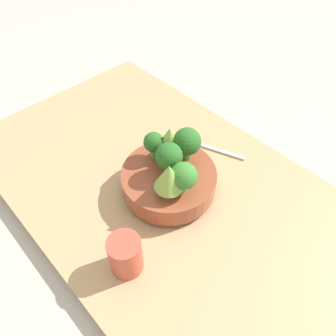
{
  "coord_description": "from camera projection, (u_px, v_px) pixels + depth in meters",
  "views": [
    {
      "loc": [
        -0.37,
        0.36,
        0.71
      ],
      "look_at": [
        0.01,
        0.0,
        0.12
      ],
      "focal_mm": 35.0,
      "sensor_mm": 36.0,
      "label": 1
    }
  ],
  "objects": [
    {
      "name": "broccoli_floret_center",
      "position": [
        168.0,
        157.0,
        0.76
      ],
      "size": [
        0.06,
        0.06,
        0.09
      ],
      "color": "#6BA34C",
      "rests_on": "bowl"
    },
    {
      "name": "bowl",
      "position": [
        168.0,
        181.0,
        0.82
      ],
      "size": [
        0.24,
        0.24,
        0.07
      ],
      "color": "brown",
      "rests_on": "table"
    },
    {
      "name": "broccoli_floret_front",
      "position": [
        187.0,
        142.0,
        0.8
      ],
      "size": [
        0.07,
        0.07,
        0.09
      ],
      "color": "#609347",
      "rests_on": "bowl"
    },
    {
      "name": "fork",
      "position": [
        216.0,
        150.0,
        0.95
      ],
      "size": [
        0.16,
        0.07,
        0.01
      ],
      "color": "#B2B2B7",
      "rests_on": "table"
    },
    {
      "name": "table",
      "position": [
        170.0,
        195.0,
        0.86
      ],
      "size": [
        1.16,
        0.65,
        0.04
      ],
      "color": "tan",
      "rests_on": "ground_plane"
    },
    {
      "name": "broccoli_floret_left",
      "position": [
        183.0,
        176.0,
        0.73
      ],
      "size": [
        0.06,
        0.06,
        0.08
      ],
      "color": "#6BA34C",
      "rests_on": "bowl"
    },
    {
      "name": "romanesco_piece_far",
      "position": [
        169.0,
        177.0,
        0.72
      ],
      "size": [
        0.07,
        0.07,
        0.09
      ],
      "color": "#609347",
      "rests_on": "bowl"
    },
    {
      "name": "romanesco_piece_near",
      "position": [
        170.0,
        139.0,
        0.8
      ],
      "size": [
        0.07,
        0.07,
        0.1
      ],
      "color": "#609347",
      "rests_on": "bowl"
    },
    {
      "name": "cup",
      "position": [
        126.0,
        255.0,
        0.68
      ],
      "size": [
        0.07,
        0.07,
        0.1
      ],
      "color": "#C64C38",
      "rests_on": "table"
    },
    {
      "name": "ground_plane",
      "position": [
        170.0,
        199.0,
        0.88
      ],
      "size": [
        6.0,
        6.0,
        0.0
      ],
      "primitive_type": "plane",
      "color": "#ADA89E"
    },
    {
      "name": "broccoli_floret_right",
      "position": [
        154.0,
        143.0,
        0.8
      ],
      "size": [
        0.05,
        0.05,
        0.08
      ],
      "color": "#609347",
      "rests_on": "bowl"
    }
  ]
}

